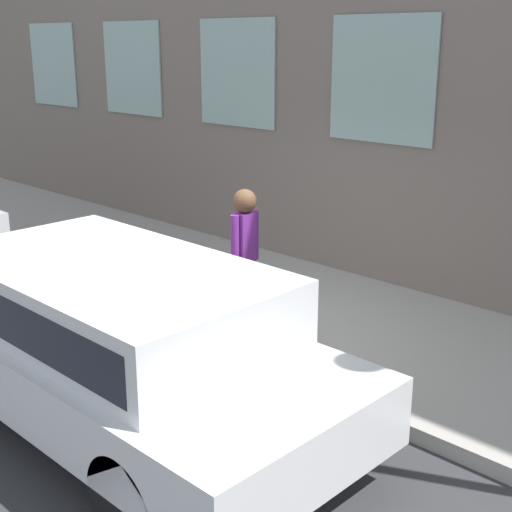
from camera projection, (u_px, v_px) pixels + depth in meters
ground_plane at (212, 355)px, 7.89m from camera, size 80.00×80.00×0.00m
sidewalk at (301, 313)px, 8.92m from camera, size 3.05×60.00×0.16m
fire_hydrant at (267, 311)px, 7.71m from camera, size 0.37×0.48×0.76m
person at (245, 247)px, 7.90m from camera, size 0.40×0.26×1.65m
parked_truck_white_near at (109, 329)px, 6.29m from camera, size 2.03×5.06×1.53m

